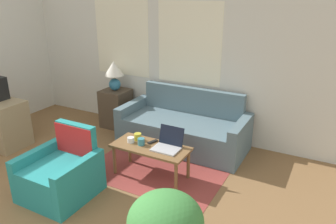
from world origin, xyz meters
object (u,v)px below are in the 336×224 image
table_lamp (114,72)px  tv_remote (153,142)px  cup_navy (138,137)px  armchair (63,174)px  potted_plant (165,223)px  cup_white (141,142)px  couch (184,129)px  cup_yellow (131,140)px  laptop (168,144)px  coffee_table (151,150)px

table_lamp → tv_remote: bearing=-37.5°
cup_navy → armchair: bearing=-117.3°
tv_remote → potted_plant: bearing=-55.3°
cup_white → tv_remote: bearing=54.5°
armchair → table_lamp: table_lamp is taller
couch → potted_plant: (0.90, -2.28, 0.16)m
cup_navy → tv_remote: (0.22, 0.02, -0.04)m
armchair → tv_remote: size_ratio=5.26×
couch → tv_remote: couch is taller
cup_white → tv_remote: (0.09, 0.13, -0.04)m
armchair → cup_navy: 1.08m
cup_navy → cup_yellow: 0.12m
cup_yellow → laptop: bearing=8.9°
coffee_table → tv_remote: size_ratio=6.60×
laptop → cup_yellow: laptop is taller
table_lamp → couch: bearing=-5.0°
table_lamp → tv_remote: table_lamp is taller
coffee_table → potted_plant: potted_plant is taller
armchair → table_lamp: size_ratio=1.58×
tv_remote → cup_yellow: bearing=-153.3°
tv_remote → cup_navy: bearing=-174.4°
cup_yellow → cup_white: size_ratio=1.01×
couch → table_lamp: bearing=175.0°
table_lamp → cup_yellow: bearing=-46.5°
cup_yellow → cup_white: 0.17m
coffee_table → couch: bearing=91.0°
armchair → cup_yellow: 0.96m
armchair → cup_white: bearing=53.6°
cup_yellow → table_lamp: bearing=133.5°
coffee_table → cup_navy: 0.29m
armchair → coffee_table: (0.74, 0.85, 0.13)m
laptop → potted_plant: 1.44m
armchair → cup_white: armchair is taller
cup_yellow → tv_remote: (0.26, 0.13, -0.03)m
cup_yellow → couch: bearing=75.8°
couch → cup_white: bearing=-95.8°
potted_plant → couch: bearing=111.5°
armchair → cup_navy: armchair is taller
armchair → laptop: armchair is taller
cup_white → tv_remote: 0.17m
cup_yellow → cup_white: cup_white is taller
couch → armchair: size_ratio=2.44×
table_lamp → potted_plant: (2.33, -2.41, -0.58)m
couch → laptop: bearing=-76.4°
coffee_table → cup_white: 0.17m
laptop → potted_plant: (0.66, -1.27, -0.07)m
couch → cup_yellow: (-0.28, -1.09, 0.20)m
laptop → tv_remote: 0.27m
table_lamp → cup_navy: 1.71m
coffee_table → armchair: bearing=-131.0°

